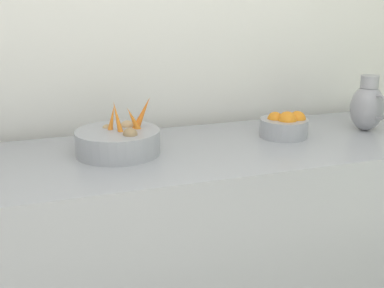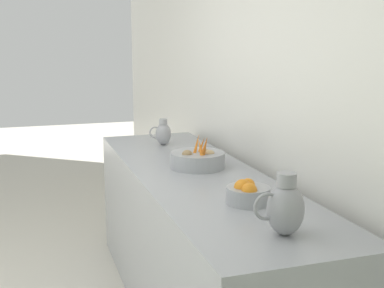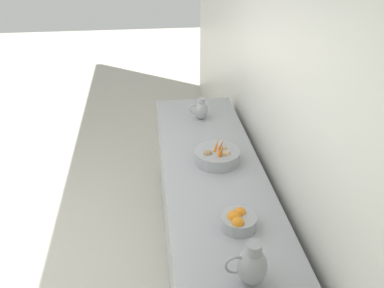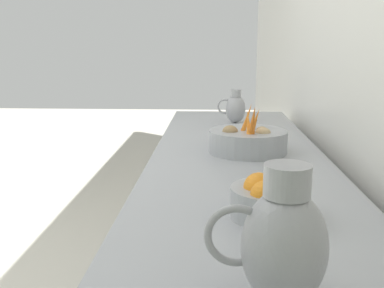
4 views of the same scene
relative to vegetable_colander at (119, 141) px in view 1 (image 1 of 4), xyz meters
name	(u,v)px [view 1 (image 1 of 4)]	position (x,y,z in m)	size (l,w,h in m)	color
prep_counter	(153,257)	(0.04, 0.12, -0.51)	(0.72, 2.60, 0.92)	#9EA0A5
vegetable_colander	(119,141)	(0.00, 0.00, 0.00)	(0.33, 0.33, 0.22)	#9EA0A5
orange_bowl	(285,126)	(0.00, 0.73, 0.00)	(0.21, 0.21, 0.12)	#9EA0A5
metal_pitcher_tall	(368,106)	(0.03, 1.14, 0.06)	(0.21, 0.15, 0.25)	#939399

